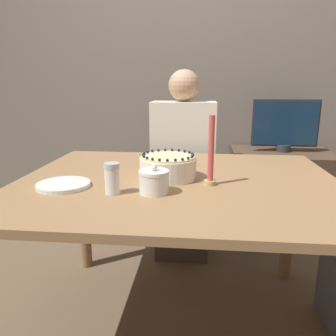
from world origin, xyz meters
TOP-DOWN VIEW (x-y plane):
  - ground_plane at (0.00, 0.00)m, footprint 12.00×12.00m
  - wall_behind at (0.00, 1.40)m, footprint 8.00×0.05m
  - dining_table at (0.00, 0.00)m, footprint 1.34×1.09m
  - cake at (-0.04, 0.01)m, footprint 0.24×0.24m
  - sugar_bowl at (-0.07, -0.19)m, footprint 0.11×0.11m
  - sugar_shaker at (-0.22, -0.21)m, footprint 0.06×0.06m
  - plate_stack at (-0.44, -0.15)m, footprint 0.21×0.21m
  - candle at (0.13, -0.07)m, footprint 0.05×0.05m
  - person_man_blue_shirt at (-0.02, 0.74)m, footprint 0.40×0.34m
  - side_cabinet at (0.69, 1.09)m, footprint 0.72×0.53m
  - tv_monitor at (0.69, 1.09)m, footprint 0.47×0.10m

SIDE VIEW (x-z plane):
  - ground_plane at x=0.00m, z-range 0.00..0.00m
  - side_cabinet at x=0.69m, z-range 0.00..0.64m
  - person_man_blue_shirt at x=-0.02m, z-range -0.08..1.13m
  - dining_table at x=0.00m, z-range 0.26..0.99m
  - plate_stack at x=-0.44m, z-range 0.73..0.74m
  - sugar_bowl at x=-0.07m, z-range 0.72..0.83m
  - cake at x=-0.04m, z-range 0.72..0.83m
  - sugar_shaker at x=-0.22m, z-range 0.73..0.84m
  - tv_monitor at x=0.69m, z-range 0.65..1.02m
  - candle at x=0.13m, z-range 0.70..0.98m
  - wall_behind at x=0.00m, z-range 0.00..2.60m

